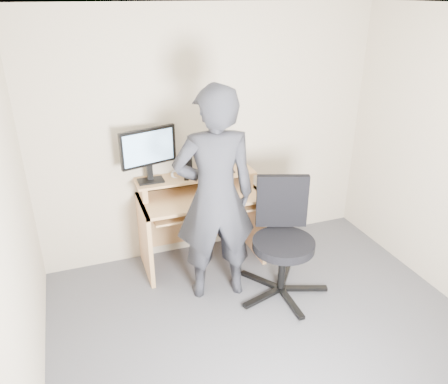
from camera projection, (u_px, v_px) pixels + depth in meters
ground at (282, 353)px, 3.42m from camera, size 3.50×3.50×0.00m
back_wall at (210, 136)px, 4.39m from camera, size 3.50×0.02×2.50m
ceiling at (308, 7)px, 2.37m from camera, size 3.50×3.50×0.02m
desk at (199, 211)px, 4.43m from camera, size 1.20×0.60×0.91m
monitor at (149, 151)px, 4.06m from camera, size 0.55×0.19×0.53m
external_drive at (189, 167)px, 4.28m from camera, size 0.10×0.14×0.20m
travel_mug at (210, 165)px, 4.32m from camera, size 0.09×0.09×0.20m
smartphone at (231, 171)px, 4.44m from camera, size 0.08×0.14×0.01m
charger at (186, 178)px, 4.23m from camera, size 0.05×0.05×0.03m
headphones at (179, 175)px, 4.34m from camera, size 0.17×0.17×0.06m
keyboard at (205, 207)px, 4.24m from camera, size 0.47×0.20×0.03m
mouse at (228, 194)px, 4.27m from camera, size 0.11×0.08×0.04m
office_chair at (283, 234)px, 3.94m from camera, size 0.85×0.81×1.06m
person at (215, 197)px, 3.73m from camera, size 0.77×0.56×1.95m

